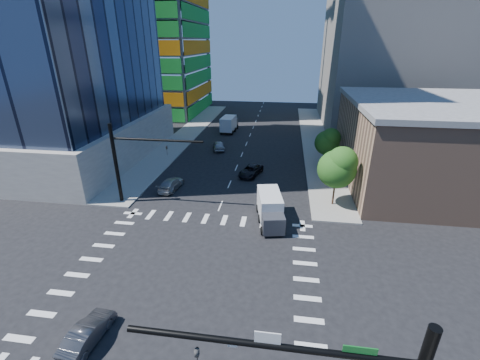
# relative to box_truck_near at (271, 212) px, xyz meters

# --- Properties ---
(ground) EXTENTS (160.00, 160.00, 0.00)m
(ground) POSITION_rel_box_truck_near_xyz_m (-5.74, -9.14, -1.28)
(ground) COLOR black
(ground) RESTS_ON ground
(road_markings) EXTENTS (20.00, 20.00, 0.01)m
(road_markings) POSITION_rel_box_truck_near_xyz_m (-5.74, -9.14, -1.28)
(road_markings) COLOR silver
(road_markings) RESTS_ON ground
(sidewalk_ne) EXTENTS (5.00, 60.00, 0.15)m
(sidewalk_ne) POSITION_rel_box_truck_near_xyz_m (6.76, 30.86, -1.21)
(sidewalk_ne) COLOR gray
(sidewalk_ne) RESTS_ON ground
(sidewalk_nw) EXTENTS (5.00, 60.00, 0.15)m
(sidewalk_nw) POSITION_rel_box_truck_near_xyz_m (-18.24, 30.86, -1.21)
(sidewalk_nw) COLOR gray
(sidewalk_nw) RESTS_ON ground
(construction_building) EXTENTS (25.16, 34.50, 70.60)m
(construction_building) POSITION_rel_box_truck_near_xyz_m (-33.16, 52.79, 23.33)
(construction_building) COLOR slate
(construction_building) RESTS_ON ground
(commercial_building) EXTENTS (20.50, 22.50, 10.60)m
(commercial_building) POSITION_rel_box_truck_near_xyz_m (19.26, 12.86, 4.03)
(commercial_building) COLOR #A3785E
(commercial_building) RESTS_ON ground
(bg_building_ne) EXTENTS (24.00, 30.00, 28.00)m
(bg_building_ne) POSITION_rel_box_truck_near_xyz_m (21.26, 45.86, 12.72)
(bg_building_ne) COLOR slate
(bg_building_ne) RESTS_ON ground
(signal_mast_nw) EXTENTS (10.20, 0.40, 9.00)m
(signal_mast_nw) POSITION_rel_box_truck_near_xyz_m (-15.74, 2.36, 4.21)
(signal_mast_nw) COLOR black
(signal_mast_nw) RESTS_ON sidewalk_nw
(tree_south) EXTENTS (4.16, 4.16, 6.82)m
(tree_south) POSITION_rel_box_truck_near_xyz_m (6.89, 4.76, 3.40)
(tree_south) COLOR #382316
(tree_south) RESTS_ON sidewalk_ne
(tree_north) EXTENTS (3.54, 3.52, 5.78)m
(tree_north) POSITION_rel_box_truck_near_xyz_m (7.19, 16.76, 2.70)
(tree_north) COLOR #382316
(tree_north) RESTS_ON sidewalk_ne
(car_nb_far) EXTENTS (3.46, 5.19, 1.32)m
(car_nb_far) POSITION_rel_box_truck_near_xyz_m (-3.34, 12.31, -0.62)
(car_nb_far) COLOR black
(car_nb_far) RESTS_ON ground
(car_sb_near) EXTENTS (2.37, 4.89, 1.37)m
(car_sb_near) POSITION_rel_box_truck_near_xyz_m (-12.72, 6.44, -0.60)
(car_sb_near) COLOR #B3B3B3
(car_sb_near) RESTS_ON ground
(car_sb_mid) EXTENTS (2.90, 4.79, 1.53)m
(car_sb_mid) POSITION_rel_box_truck_near_xyz_m (-9.98, 22.82, -0.52)
(car_sb_mid) COLOR #9FA1A7
(car_sb_mid) RESTS_ON ground
(car_sb_cross) EXTENTS (1.77, 4.17, 1.34)m
(car_sb_cross) POSITION_rel_box_truck_near_xyz_m (-10.29, -15.68, -0.61)
(car_sb_cross) COLOR #47474C
(car_sb_cross) RESTS_ON ground
(box_truck_near) EXTENTS (3.32, 5.86, 2.90)m
(box_truck_near) POSITION_rel_box_truck_near_xyz_m (0.00, 0.00, 0.00)
(box_truck_near) COLOR black
(box_truck_near) RESTS_ON ground
(box_truck_far) EXTENTS (2.94, 6.18, 3.16)m
(box_truck_far) POSITION_rel_box_truck_near_xyz_m (-10.23, 35.04, 0.12)
(box_truck_far) COLOR black
(box_truck_far) RESTS_ON ground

